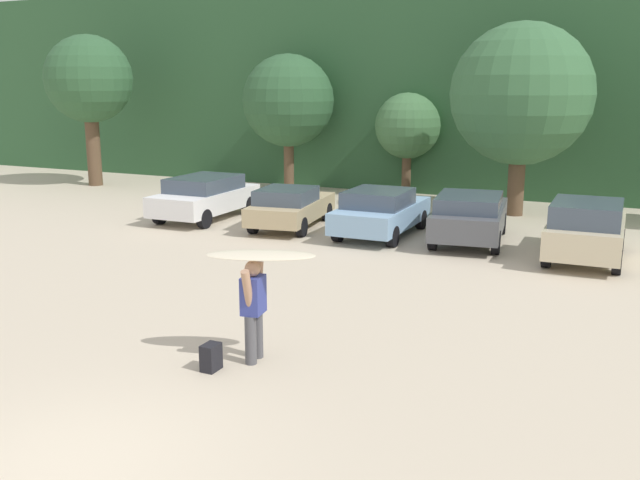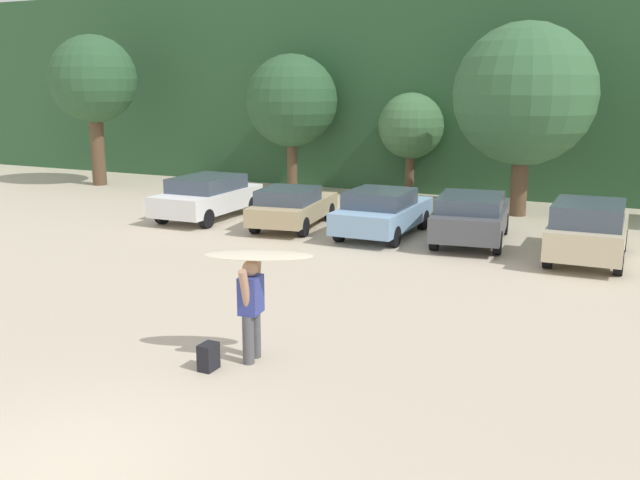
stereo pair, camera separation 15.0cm
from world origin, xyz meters
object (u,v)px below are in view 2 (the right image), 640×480
Objects in this scene: parked_car_dark_gray at (471,216)px; person_adult at (251,305)px; parked_car_sky_blue at (382,212)px; backpack_dropped at (208,357)px; parked_car_tan at (292,206)px; surfboard_cream at (258,255)px; parked_car_white at (208,196)px; parked_car_champagne at (588,229)px.

person_adult is (-1.10, -10.62, 0.20)m from parked_car_dark_gray.
parked_car_sky_blue reaches higher than backpack_dropped.
parked_car_sky_blue is 2.43× the size of person_adult.
parked_car_tan is at bearing -74.19° from person_adult.
parked_car_dark_gray is 10.63m from surfboard_cream.
parked_car_white is 9.65× the size of backpack_dropped.
parked_car_tan is at bearing 85.27° from parked_car_dark_gray.
parked_car_dark_gray is 2.35× the size of surfboard_cream.
surfboard_cream is 4.22× the size of backpack_dropped.
parked_car_tan is 9.57× the size of backpack_dropped.
backpack_dropped is at bearing 153.80° from parked_car_champagne.
backpack_dropped is at bearing 32.18° from surfboard_cream.
parked_car_dark_gray is 10.68m from person_adult.
surfboard_cream is (-0.99, -10.54, 1.05)m from parked_car_dark_gray.
backpack_dropped is at bearing 164.37° from parked_car_dark_gray.
parked_car_white is at bearing -60.89° from person_adult.
parked_car_white is 6.43m from parked_car_sky_blue.
surfboard_cream is (0.11, 0.08, 0.85)m from person_adult.
person_adult reaches higher than backpack_dropped.
parked_car_sky_blue is 2.70m from parked_car_dark_gray.
person_adult reaches higher than parked_car_champagne.
person_adult is (8.02, -10.37, 0.20)m from parked_car_white.
parked_car_white is 13.15m from surfboard_cream.
parked_car_tan is 2.27× the size of surfboard_cream.
person_adult reaches higher than parked_car_dark_gray.
person_adult is at bearing 154.39° from parked_car_champagne.
parked_car_champagne reaches higher than parked_car_tan.
parked_car_champagne is (9.08, -0.48, 0.14)m from parked_car_tan.
surfboard_cream reaches higher than parked_car_champagne.
surfboard_cream reaches higher than parked_car_tan.
parked_car_tan is 3.08m from parked_car_sky_blue.
parked_car_white is 12.44m from parked_car_champagne.
parked_car_champagne reaches higher than parked_car_sky_blue.
parked_car_sky_blue is at bearing -96.60° from parked_car_tan.
person_adult reaches higher than parked_car_white.
parked_car_dark_gray is at bearing -117.45° from surfboard_cream.
backpack_dropped is at bearing -146.65° from parked_car_white.
parked_car_dark_gray is 1.06× the size of parked_car_champagne.
parked_car_tan is 11.31m from person_adult.
surfboard_cream is at bearing -142.83° from parked_car_white.
parked_car_dark_gray is at bearing -89.58° from parked_car_white.
parked_car_white is 0.97× the size of parked_car_dark_gray.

